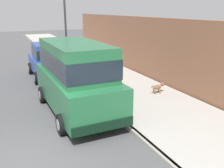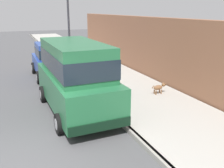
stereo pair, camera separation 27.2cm
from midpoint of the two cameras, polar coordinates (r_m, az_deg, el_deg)
ground_plane at (r=6.69m, az=-19.19°, el=-16.95°), size 80.00×80.00×0.00m
curb at (r=7.41m, az=6.75°, el=-11.91°), size 0.16×64.00×0.14m
sidewalk at (r=8.36m, az=17.73°, el=-9.15°), size 3.60×64.00×0.14m
car_green_van at (r=8.92m, az=-7.48°, el=2.22°), size 2.21×4.94×2.52m
car_blue_hatchback at (r=13.99m, az=-12.97°, el=5.45°), size 1.97×3.80×1.88m
dog_brown at (r=10.82m, az=11.40°, el=-0.70°), size 0.76×0.23×0.49m
fire_hydrant at (r=12.52m, az=-4.62°, el=2.19°), size 0.34×0.24×0.72m
street_lamp at (r=15.43m, az=-9.32°, el=13.90°), size 0.36×0.36×4.42m
building_facade at (r=14.08m, az=8.34°, el=8.36°), size 0.50×20.00×3.21m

